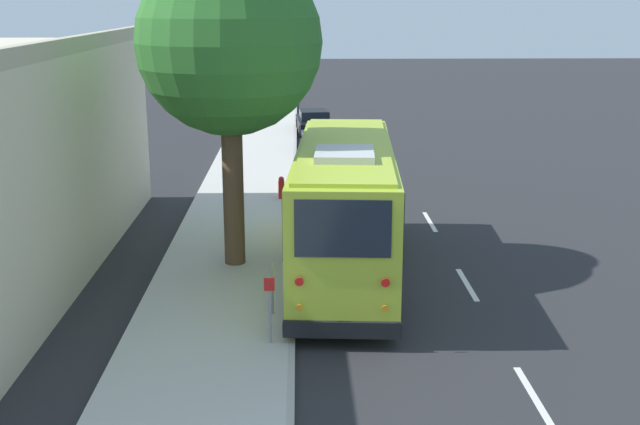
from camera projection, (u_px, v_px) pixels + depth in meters
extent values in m
plane|color=#28282B|center=(347.00, 269.00, 21.68)|extent=(160.00, 160.00, 0.00)
cube|color=beige|center=(225.00, 268.00, 21.58)|extent=(80.00, 3.52, 0.15)
cube|color=#AAA69D|center=(293.00, 267.00, 21.62)|extent=(80.00, 0.14, 0.15)
cube|color=#ADC633|center=(345.00, 207.00, 20.85)|extent=(9.77, 3.04, 3.09)
cube|color=black|center=(344.00, 258.00, 21.21)|extent=(9.82, 3.09, 0.28)
cube|color=black|center=(345.00, 181.00, 20.67)|extent=(8.99, 3.08, 1.49)
cube|color=black|center=(346.00, 148.00, 25.35)|extent=(0.17, 2.12, 1.56)
cube|color=black|center=(343.00, 229.00, 15.97)|extent=(0.16, 1.94, 1.19)
cube|color=black|center=(346.00, 125.00, 25.16)|extent=(0.15, 1.74, 0.22)
cube|color=#ADC633|center=(345.00, 147.00, 20.44)|extent=(9.17, 2.78, 0.10)
cube|color=silver|center=(344.00, 155.00, 18.75)|extent=(1.85, 1.48, 0.20)
cube|color=black|center=(345.00, 210.00, 25.90)|extent=(0.26, 2.45, 0.36)
cube|color=black|center=(342.00, 330.00, 16.50)|extent=(0.26, 2.45, 0.36)
cylinder|color=red|center=(299.00, 282.00, 16.21)|extent=(0.04, 0.18, 0.18)
cylinder|color=orange|center=(299.00, 307.00, 16.35)|extent=(0.04, 0.14, 0.14)
cylinder|color=red|center=(386.00, 283.00, 16.15)|extent=(0.04, 0.18, 0.18)
cylinder|color=orange|center=(385.00, 309.00, 16.29)|extent=(0.04, 0.14, 0.14)
cube|color=white|center=(321.00, 204.00, 25.93)|extent=(0.06, 0.32, 0.18)
cube|color=white|center=(371.00, 205.00, 25.87)|extent=(0.06, 0.32, 0.18)
cube|color=black|center=(302.00, 140.00, 25.01)|extent=(0.07, 0.10, 0.24)
cylinder|color=black|center=(310.00, 225.00, 23.97)|extent=(1.09, 0.37, 1.08)
cylinder|color=slate|center=(310.00, 225.00, 23.97)|extent=(0.50, 0.35, 0.48)
cylinder|color=black|center=(380.00, 226.00, 23.90)|extent=(1.09, 0.37, 1.08)
cylinder|color=slate|center=(380.00, 226.00, 23.90)|extent=(0.50, 0.35, 0.48)
cylinder|color=black|center=(298.00, 290.00, 18.61)|extent=(1.09, 0.37, 1.08)
cylinder|color=slate|center=(298.00, 290.00, 18.61)|extent=(0.50, 0.35, 0.48)
cylinder|color=black|center=(389.00, 291.00, 18.53)|extent=(1.09, 0.37, 1.08)
cylinder|color=slate|center=(389.00, 291.00, 18.53)|extent=(0.50, 0.35, 0.48)
cube|color=#A8AAAF|center=(321.00, 175.00, 31.12)|extent=(4.48, 1.78, 0.63)
cube|color=black|center=(321.00, 161.00, 30.86)|extent=(2.15, 1.48, 0.48)
cube|color=#A8AAAF|center=(321.00, 155.00, 30.80)|extent=(2.06, 1.44, 0.05)
cube|color=black|center=(318.00, 169.00, 33.33)|extent=(0.13, 1.58, 0.20)
cube|color=black|center=(325.00, 194.00, 29.01)|extent=(0.13, 1.58, 0.20)
cylinder|color=black|center=(301.00, 171.00, 32.46)|extent=(0.65, 0.22, 0.64)
cylinder|color=slate|center=(301.00, 171.00, 32.46)|extent=(0.30, 0.23, 0.29)
cylinder|color=black|center=(337.00, 171.00, 32.55)|extent=(0.65, 0.22, 0.64)
cylinder|color=slate|center=(337.00, 171.00, 32.55)|extent=(0.30, 0.23, 0.29)
cylinder|color=black|center=(303.00, 187.00, 29.76)|extent=(0.65, 0.22, 0.64)
cylinder|color=slate|center=(303.00, 187.00, 29.76)|extent=(0.30, 0.23, 0.29)
cylinder|color=black|center=(343.00, 187.00, 29.85)|extent=(0.65, 0.22, 0.64)
cylinder|color=slate|center=(343.00, 187.00, 29.85)|extent=(0.30, 0.23, 0.29)
cube|color=#19234C|center=(322.00, 143.00, 38.13)|extent=(4.60, 1.97, 0.60)
cube|color=black|center=(323.00, 132.00, 37.87)|extent=(2.22, 1.59, 0.48)
cube|color=#19234C|center=(323.00, 127.00, 37.81)|extent=(2.13, 1.55, 0.05)
cube|color=black|center=(318.00, 139.00, 40.37)|extent=(0.18, 1.64, 0.20)
cube|color=black|center=(327.00, 156.00, 35.99)|extent=(0.18, 1.64, 0.20)
cylinder|color=black|center=(304.00, 141.00, 39.47)|extent=(0.62, 0.24, 0.61)
cylinder|color=slate|center=(304.00, 141.00, 39.47)|extent=(0.29, 0.24, 0.27)
cylinder|color=black|center=(335.00, 141.00, 39.60)|extent=(0.62, 0.24, 0.61)
cylinder|color=slate|center=(335.00, 141.00, 39.60)|extent=(0.29, 0.24, 0.27)
cylinder|color=black|center=(308.00, 152.00, 36.73)|extent=(0.62, 0.24, 0.61)
cylinder|color=slate|center=(308.00, 152.00, 36.73)|extent=(0.29, 0.24, 0.27)
cylinder|color=black|center=(342.00, 151.00, 36.86)|extent=(0.62, 0.24, 0.61)
cylinder|color=slate|center=(342.00, 151.00, 36.86)|extent=(0.29, 0.24, 0.27)
cube|color=black|center=(314.00, 125.00, 43.69)|extent=(4.23, 2.00, 0.62)
cube|color=black|center=(314.00, 115.00, 43.44)|extent=(2.05, 1.63, 0.48)
cube|color=black|center=(314.00, 111.00, 43.38)|extent=(1.97, 1.59, 0.05)
cube|color=black|center=(311.00, 123.00, 45.75)|extent=(0.19, 1.70, 0.20)
cube|color=black|center=(317.00, 135.00, 41.73)|extent=(0.19, 1.70, 0.20)
cylinder|color=black|center=(298.00, 124.00, 44.91)|extent=(0.63, 0.24, 0.62)
cylinder|color=slate|center=(298.00, 124.00, 44.91)|extent=(0.29, 0.24, 0.28)
cylinder|color=black|center=(326.00, 124.00, 45.05)|extent=(0.63, 0.24, 0.62)
cylinder|color=slate|center=(326.00, 124.00, 45.05)|extent=(0.29, 0.24, 0.28)
cylinder|color=black|center=(301.00, 131.00, 42.40)|extent=(0.63, 0.24, 0.62)
cylinder|color=slate|center=(301.00, 131.00, 42.40)|extent=(0.29, 0.24, 0.28)
cylinder|color=black|center=(331.00, 131.00, 42.54)|extent=(0.63, 0.24, 0.62)
cylinder|color=slate|center=(331.00, 131.00, 42.54)|extent=(0.29, 0.24, 0.28)
cylinder|color=brown|center=(233.00, 187.00, 21.23)|extent=(0.56, 0.56, 4.21)
sphere|color=#2D6B28|center=(229.00, 42.00, 20.26)|extent=(4.75, 4.75, 4.75)
cylinder|color=gray|center=(270.00, 317.00, 16.53)|extent=(0.06, 0.06, 1.14)
cube|color=red|center=(269.00, 284.00, 16.35)|extent=(0.02, 0.22, 0.28)
cylinder|color=gray|center=(272.00, 289.00, 18.05)|extent=(0.06, 0.06, 1.21)
cylinder|color=red|center=(281.00, 190.00, 28.69)|extent=(0.22, 0.22, 0.65)
sphere|color=red|center=(281.00, 179.00, 28.59)|extent=(0.20, 0.20, 0.20)
cube|color=#BAAD93|center=(61.00, 47.00, 18.94)|extent=(18.83, 0.30, 0.40)
cube|color=silver|center=(534.00, 396.00, 14.72)|extent=(2.40, 0.14, 0.01)
cube|color=silver|center=(467.00, 284.00, 20.52)|extent=(2.40, 0.14, 0.01)
cube|color=silver|center=(430.00, 222.00, 26.31)|extent=(2.40, 0.14, 0.01)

